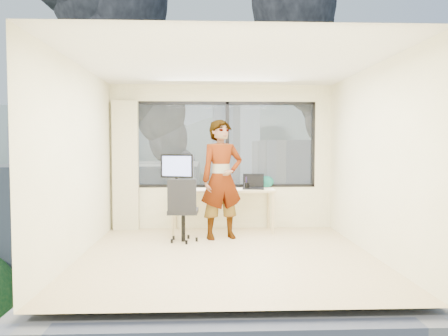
{
  "coord_description": "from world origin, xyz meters",
  "views": [
    {
      "loc": [
        -0.27,
        -5.83,
        1.51
      ],
      "look_at": [
        0.0,
        1.0,
        1.15
      ],
      "focal_mm": 34.51,
      "sensor_mm": 36.0,
      "label": 1
    }
  ],
  "objects_px": {
    "person": "(222,179)",
    "chair": "(183,209)",
    "game_console": "(178,186)",
    "desk": "(223,210)",
    "laptop": "(253,182)",
    "handbag": "(266,182)",
    "monitor": "(177,171)"
  },
  "relations": [
    {
      "from": "person",
      "to": "chair",
      "type": "bearing_deg",
      "value": -179.91
    },
    {
      "from": "game_console",
      "to": "desk",
      "type": "bearing_deg",
      "value": -27.49
    },
    {
      "from": "game_console",
      "to": "laptop",
      "type": "relative_size",
      "value": 0.78
    },
    {
      "from": "desk",
      "to": "person",
      "type": "distance_m",
      "value": 0.82
    },
    {
      "from": "laptop",
      "to": "chair",
      "type": "bearing_deg",
      "value": -141.11
    },
    {
      "from": "chair",
      "to": "handbag",
      "type": "xyz_separation_m",
      "value": [
        1.45,
        1.0,
        0.34
      ]
    },
    {
      "from": "laptop",
      "to": "monitor",
      "type": "bearing_deg",
      "value": -179.58
    },
    {
      "from": "desk",
      "to": "laptop",
      "type": "distance_m",
      "value": 0.73
    },
    {
      "from": "chair",
      "to": "laptop",
      "type": "xyz_separation_m",
      "value": [
        1.18,
        0.74,
        0.36
      ]
    },
    {
      "from": "person",
      "to": "handbag",
      "type": "distance_m",
      "value": 1.16
    },
    {
      "from": "laptop",
      "to": "person",
      "type": "bearing_deg",
      "value": -129.88
    },
    {
      "from": "desk",
      "to": "game_console",
      "type": "bearing_deg",
      "value": 162.03
    },
    {
      "from": "laptop",
      "to": "game_console",
      "type": "bearing_deg",
      "value": 174.49
    },
    {
      "from": "monitor",
      "to": "handbag",
      "type": "relative_size",
      "value": 2.27
    },
    {
      "from": "chair",
      "to": "handbag",
      "type": "distance_m",
      "value": 1.79
    },
    {
      "from": "desk",
      "to": "person",
      "type": "xyz_separation_m",
      "value": [
        -0.03,
        -0.57,
        0.59
      ]
    },
    {
      "from": "game_console",
      "to": "handbag",
      "type": "bearing_deg",
      "value": -10.86
    },
    {
      "from": "game_console",
      "to": "handbag",
      "type": "xyz_separation_m",
      "value": [
        1.6,
        -0.04,
        0.07
      ]
    },
    {
      "from": "handbag",
      "to": "desk",
      "type": "bearing_deg",
      "value": 178.68
    },
    {
      "from": "chair",
      "to": "monitor",
      "type": "bearing_deg",
      "value": 101.84
    },
    {
      "from": "desk",
      "to": "monitor",
      "type": "height_order",
      "value": "monitor"
    },
    {
      "from": "person",
      "to": "monitor",
      "type": "distance_m",
      "value": 1.04
    },
    {
      "from": "chair",
      "to": "game_console",
      "type": "relative_size",
      "value": 3.36
    },
    {
      "from": "monitor",
      "to": "game_console",
      "type": "distance_m",
      "value": 0.31
    },
    {
      "from": "monitor",
      "to": "laptop",
      "type": "distance_m",
      "value": 1.36
    },
    {
      "from": "laptop",
      "to": "handbag",
      "type": "distance_m",
      "value": 0.36
    },
    {
      "from": "person",
      "to": "monitor",
      "type": "xyz_separation_m",
      "value": [
        -0.77,
        0.69,
        0.1
      ]
    },
    {
      "from": "handbag",
      "to": "game_console",
      "type": "bearing_deg",
      "value": 161.82
    },
    {
      "from": "game_console",
      "to": "laptop",
      "type": "height_order",
      "value": "laptop"
    },
    {
      "from": "chair",
      "to": "person",
      "type": "xyz_separation_m",
      "value": [
        0.61,
        0.2,
        0.45
      ]
    },
    {
      "from": "monitor",
      "to": "game_console",
      "type": "bearing_deg",
      "value": 109.81
    },
    {
      "from": "desk",
      "to": "monitor",
      "type": "distance_m",
      "value": 1.06
    }
  ]
}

